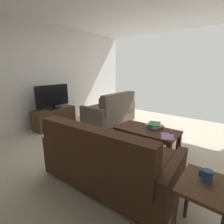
# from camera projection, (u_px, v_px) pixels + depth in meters

# --- Properties ---
(ground_plane) EXTENTS (4.99, 5.70, 0.01)m
(ground_plane) POSITION_uv_depth(u_px,v_px,m) (125.00, 145.00, 3.38)
(ground_plane) COLOR beige
(wall_right) EXTENTS (0.12, 5.70, 2.65)m
(wall_right) POSITION_uv_depth(u_px,v_px,m) (51.00, 76.00, 4.56)
(wall_right) COLOR white
(wall_right) RESTS_ON ground
(sofa_main) EXTENTS (1.76, 0.94, 0.88)m
(sofa_main) POSITION_uv_depth(u_px,v_px,m) (107.00, 160.00, 2.12)
(sofa_main) COLOR black
(sofa_main) RESTS_ON ground
(loveseat_near) EXTENTS (0.86, 1.43, 0.90)m
(loveseat_near) POSITION_uv_depth(u_px,v_px,m) (111.00, 111.00, 4.56)
(loveseat_near) COLOR black
(loveseat_near) RESTS_ON ground
(coffee_table) EXTENTS (1.15, 0.61, 0.40)m
(coffee_table) POSITION_uv_depth(u_px,v_px,m) (147.00, 132.00, 3.14)
(coffee_table) COLOR #3D2316
(coffee_table) RESTS_ON ground
(end_table) EXTENTS (0.47, 0.47, 0.60)m
(end_table) POSITION_uv_depth(u_px,v_px,m) (211.00, 198.00, 1.32)
(end_table) COLOR brown
(end_table) RESTS_ON ground
(tv_stand) EXTENTS (0.45, 1.14, 0.50)m
(tv_stand) POSITION_uv_depth(u_px,v_px,m) (55.00, 118.00, 4.38)
(tv_stand) COLOR #4C331E
(tv_stand) RESTS_ON ground
(flat_tv) EXTENTS (0.22, 0.95, 0.61)m
(flat_tv) POSITION_uv_depth(u_px,v_px,m) (53.00, 96.00, 4.24)
(flat_tv) COLOR black
(flat_tv) RESTS_ON tv_stand
(coffee_mug) EXTENTS (0.10, 0.08, 0.10)m
(coffee_mug) POSITION_uv_depth(u_px,v_px,m) (207.00, 176.00, 1.34)
(coffee_mug) COLOR #334C8C
(coffee_mug) RESTS_ON end_table
(book_stack) EXTENTS (0.31, 0.34, 0.10)m
(book_stack) POSITION_uv_depth(u_px,v_px,m) (154.00, 126.00, 3.16)
(book_stack) COLOR #385693
(book_stack) RESTS_ON coffee_table
(tv_remote) EXTENTS (0.07, 0.17, 0.02)m
(tv_remote) POSITION_uv_depth(u_px,v_px,m) (172.00, 132.00, 2.94)
(tv_remote) COLOR black
(tv_remote) RESTS_ON coffee_table
(loose_magazine) EXTENTS (0.31, 0.37, 0.01)m
(loose_magazine) POSITION_uv_depth(u_px,v_px,m) (168.00, 136.00, 2.77)
(loose_magazine) COLOR #996699
(loose_magazine) RESTS_ON coffee_table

